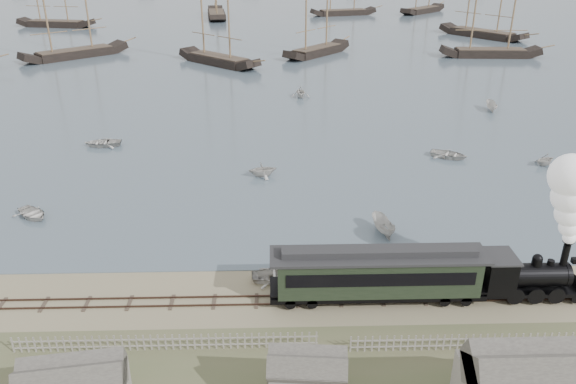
{
  "coord_description": "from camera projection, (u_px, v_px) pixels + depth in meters",
  "views": [
    {
      "loc": [
        0.32,
        -35.08,
        23.83
      ],
      "look_at": [
        1.56,
        8.95,
        3.5
      ],
      "focal_mm": 35.0,
      "sensor_mm": 36.0,
      "label": 1
    }
  ],
  "objects": [
    {
      "name": "rail_track",
      "position": [
        270.0,
        300.0,
        39.98
      ],
      "size": [
        120.0,
        1.8,
        0.16
      ],
      "color": "#3E2A22",
      "rests_on": "ground"
    },
    {
      "name": "rowboat_0",
      "position": [
        32.0,
        213.0,
        51.52
      ],
      "size": [
        4.5,
        4.59,
        0.78
      ],
      "primitive_type": "imported",
      "rotation": [
        0.0,
        0.0,
        0.84
      ],
      "color": "beige",
      "rests_on": "harbor_water"
    },
    {
      "name": "schooner_1",
      "position": [
        68.0,
        8.0,
        114.16
      ],
      "size": [
        20.28,
        18.35,
        20.0
      ],
      "primitive_type": null,
      "rotation": [
        0.0,
        0.0,
        0.71
      ],
      "color": "black",
      "rests_on": "harbor_water"
    },
    {
      "name": "rowboat_5",
      "position": [
        491.0,
        106.0,
        82.53
      ],
      "size": [
        3.63,
        1.76,
        1.35
      ],
      "primitive_type": "imported",
      "rotation": [
        0.0,
        0.0,
        3.01
      ],
      "color": "beige",
      "rests_on": "harbor_water"
    },
    {
      "name": "schooner_2",
      "position": [
        216.0,
        12.0,
        107.99
      ],
      "size": [
        17.8,
        17.15,
        20.0
      ],
      "primitive_type": null,
      "rotation": [
        0.0,
        0.0,
        -0.76
      ],
      "color": "black",
      "rests_on": "harbor_water"
    },
    {
      "name": "passenger_coach",
      "position": [
        378.0,
        272.0,
        39.23
      ],
      "size": [
        15.07,
        2.91,
        3.66
      ],
      "color": "black",
      "rests_on": "ground"
    },
    {
      "name": "rowboat_7",
      "position": [
        300.0,
        92.0,
        89.13
      ],
      "size": [
        3.57,
        3.13,
        1.8
      ],
      "primitive_type": "imported",
      "rotation": [
        0.0,
        0.0,
        0.06
      ],
      "color": "beige",
      "rests_on": "harbor_water"
    },
    {
      "name": "picket_fence_west",
      "position": [
        167.0,
        350.0,
        35.29
      ],
      "size": [
        19.0,
        0.1,
        1.2
      ],
      "primitive_type": null,
      "color": "gray",
      "rests_on": "ground"
    },
    {
      "name": "rowboat_6",
      "position": [
        103.0,
        142.0,
        68.83
      ],
      "size": [
        3.51,
        4.67,
        0.92
      ],
      "primitive_type": "imported",
      "rotation": [
        0.0,
        0.0,
        4.8
      ],
      "color": "beige",
      "rests_on": "harbor_water"
    },
    {
      "name": "rowboat_3",
      "position": [
        449.0,
        154.0,
        65.18
      ],
      "size": [
        4.7,
        5.16,
        0.88
      ],
      "primitive_type": "imported",
      "rotation": [
        0.0,
        0.0,
        1.06
      ],
      "color": "beige",
      "rests_on": "harbor_water"
    },
    {
      "name": "rowboat_4",
      "position": [
        545.0,
        159.0,
        63.01
      ],
      "size": [
        3.2,
        3.37,
        1.39
      ],
      "primitive_type": "imported",
      "rotation": [
        0.0,
        0.0,
        5.17
      ],
      "color": "beige",
      "rests_on": "harbor_water"
    },
    {
      "name": "ground",
      "position": [
        270.0,
        285.0,
        41.81
      ],
      "size": [
        600.0,
        600.0,
        0.0
      ],
      "primitive_type": "plane",
      "color": "gray",
      "rests_on": "ground"
    },
    {
      "name": "schooner_4",
      "position": [
        497.0,
        8.0,
        114.66
      ],
      "size": [
        20.83,
        5.91,
        20.0
      ],
      "primitive_type": null,
      "rotation": [
        0.0,
        0.0,
        -0.06
      ],
      "color": "black",
      "rests_on": "harbor_water"
    },
    {
      "name": "picket_fence_east",
      "position": [
        469.0,
        350.0,
        35.33
      ],
      "size": [
        15.0,
        0.1,
        1.2
      ],
      "primitive_type": null,
      "color": "gray",
      "rests_on": "ground"
    },
    {
      "name": "schooner_3",
      "position": [
        318.0,
        6.0,
        116.38
      ],
      "size": [
        15.76,
        17.05,
        20.0
      ],
      "primitive_type": null,
      "rotation": [
        0.0,
        0.0,
        0.85
      ],
      "color": "black",
      "rests_on": "harbor_water"
    },
    {
      "name": "rowboat_2",
      "position": [
        383.0,
        226.0,
        48.68
      ],
      "size": [
        3.78,
        2.15,
        1.38
      ],
      "primitive_type": "imported",
      "rotation": [
        0.0,
        0.0,
        3.38
      ],
      "color": "beige",
      "rests_on": "harbor_water"
    },
    {
      "name": "harbor_water",
      "position": [
        271.0,
        8.0,
        196.09
      ],
      "size": [
        600.0,
        336.0,
        0.06
      ],
      "primitive_type": "cube",
      "color": "#485B67",
      "rests_on": "ground"
    },
    {
      "name": "rowboat_1",
      "position": [
        263.0,
        169.0,
        60.08
      ],
      "size": [
        3.23,
        3.55,
        1.61
      ],
      "primitive_type": "imported",
      "rotation": [
        0.0,
        0.0,
        1.79
      ],
      "color": "beige",
      "rests_on": "harbor_water"
    },
    {
      "name": "beached_dinghy",
      "position": [
        278.0,
        275.0,
        42.29
      ],
      "size": [
        3.06,
        4.1,
        0.81
      ],
      "primitive_type": "imported",
      "rotation": [
        0.0,
        0.0,
        1.64
      ],
      "color": "beige",
      "rests_on": "ground"
    },
    {
      "name": "locomotive",
      "position": [
        557.0,
        239.0,
        38.5
      ],
      "size": [
        8.35,
        3.12,
        10.4
      ],
      "color": "black",
      "rests_on": "ground"
    }
  ]
}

